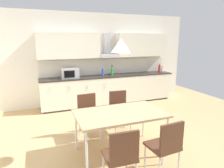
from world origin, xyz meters
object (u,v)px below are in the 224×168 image
(dining_table, at_px, (120,115))
(chair_far_right, at_px, (119,107))
(bottle_white, at_px, (162,70))
(chair_near_left, at_px, (121,153))
(pendant_lamp, at_px, (121,46))
(microwave, at_px, (70,73))
(chair_near_right, at_px, (166,143))
(bottle_green, at_px, (112,71))
(chair_far_left, at_px, (88,111))
(bottle_blue, at_px, (103,73))
(bottle_red, at_px, (159,69))

(dining_table, height_order, chair_far_right, chair_far_right)
(bottle_white, relative_size, chair_near_left, 0.21)
(bottle_white, distance_m, pendant_lamp, 3.98)
(microwave, bearing_deg, chair_near_right, -78.69)
(chair_far_right, bearing_deg, microwave, 110.47)
(chair_near_left, bearing_deg, chair_far_right, 67.67)
(bottle_green, xyz_separation_m, dining_table, (-0.94, -2.79, -0.32))
(microwave, bearing_deg, chair_far_left, -89.12)
(bottle_blue, bearing_deg, bottle_white, 0.49)
(chair_far_left, bearing_deg, dining_table, -67.64)
(microwave, relative_size, chair_far_left, 0.55)
(bottle_red, height_order, chair_far_left, bottle_red)
(chair_near_left, height_order, chair_far_left, same)
(bottle_red, xyz_separation_m, dining_table, (-2.64, -2.74, -0.30))
(bottle_blue, relative_size, bottle_red, 0.84)
(bottle_red, bearing_deg, bottle_green, 178.40)
(bottle_white, xyz_separation_m, chair_near_right, (-2.41, -3.57, -0.43))
(bottle_red, bearing_deg, chair_far_right, -140.20)
(microwave, distance_m, dining_table, 2.78)
(bottle_blue, bearing_deg, bottle_green, 11.32)
(chair_far_right, distance_m, chair_far_left, 0.68)
(bottle_green, height_order, chair_far_left, bottle_green)
(bottle_blue, height_order, pendant_lamp, pendant_lamp)
(bottle_blue, distance_m, bottle_red, 2.02)
(bottle_white, distance_m, chair_far_left, 3.66)
(dining_table, xyz_separation_m, chair_near_left, (-0.34, -0.83, -0.17))
(microwave, relative_size, bottle_blue, 2.10)
(bottle_green, bearing_deg, microwave, -177.58)
(chair_far_left, bearing_deg, bottle_green, 56.89)
(bottle_blue, relative_size, pendant_lamp, 0.72)
(microwave, bearing_deg, chair_near_left, -89.53)
(bottle_blue, bearing_deg, chair_near_right, -94.35)
(chair_near_left, xyz_separation_m, chair_near_right, (0.68, 0.00, 0.00))
(chair_near_left, bearing_deg, pendant_lamp, 67.66)
(bottle_green, height_order, chair_near_right, bottle_green)
(bottle_white, xyz_separation_m, pendant_lamp, (-2.75, -2.74, 0.89))
(pendant_lamp, bearing_deg, dining_table, -104.04)
(chair_near_left, bearing_deg, chair_near_right, 0.01)
(dining_table, bearing_deg, bottle_green, 71.43)
(microwave, xyz_separation_m, chair_far_right, (0.71, -1.91, -0.49))
(microwave, distance_m, bottle_white, 3.12)
(chair_near_right, distance_m, pendant_lamp, 1.60)
(bottle_white, relative_size, chair_far_left, 0.21)
(chair_far_right, bearing_deg, bottle_red, 39.80)
(dining_table, distance_m, chair_near_left, 0.91)
(pendant_lamp, bearing_deg, chair_far_left, 112.36)
(bottle_green, xyz_separation_m, bottle_blue, (-0.32, -0.06, -0.03))
(microwave, height_order, pendant_lamp, pendant_lamp)
(bottle_white, bearing_deg, bottle_blue, -179.51)
(bottle_green, height_order, bottle_blue, bottle_green)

